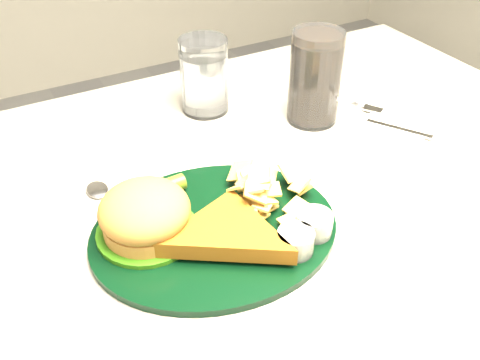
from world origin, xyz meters
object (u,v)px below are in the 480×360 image
(dinner_plate, at_px, (214,211))
(cola_glass, at_px, (315,78))
(water_glass, at_px, (204,76))
(table, at_px, (247,341))
(fork_napkin, at_px, (395,127))

(dinner_plate, distance_m, cola_glass, 0.33)
(water_glass, xyz_separation_m, cola_glass, (0.15, -0.12, 0.01))
(table, height_order, fork_napkin, fork_napkin)
(table, xyz_separation_m, fork_napkin, (0.29, 0.01, 0.38))
(dinner_plate, relative_size, cola_glass, 2.05)
(table, xyz_separation_m, dinner_plate, (-0.09, -0.07, 0.41))
(dinner_plate, height_order, fork_napkin, dinner_plate)
(dinner_plate, bearing_deg, table, 45.46)
(table, bearing_deg, dinner_plate, -142.23)
(water_glass, bearing_deg, table, -99.68)
(cola_glass, bearing_deg, water_glass, 140.81)
(water_glass, bearing_deg, dinner_plate, -113.56)
(dinner_plate, distance_m, fork_napkin, 0.39)
(cola_glass, relative_size, fork_napkin, 1.08)
(table, height_order, water_glass, water_glass)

